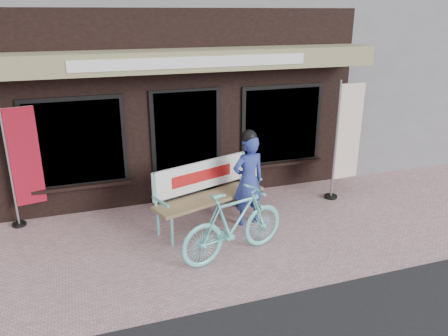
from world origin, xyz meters
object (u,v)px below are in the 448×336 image
object	(u,v)px
bench	(206,189)
bicycle	(234,224)
person	(248,179)
menu_stand	(248,184)
nobori_red	(23,164)
nobori_cream	(346,138)

from	to	relation	value
bench	bicycle	xyz separation A→B (m)	(0.07, -1.22, -0.10)
bench	person	distance (m)	0.75
menu_stand	nobori_red	bearing A→B (deg)	166.11
bench	bicycle	distance (m)	1.22
person	nobori_red	world-z (taller)	nobori_red
nobori_red	menu_stand	xyz separation A→B (m)	(3.89, -0.52, -0.66)
bicycle	nobori_red	xyz separation A→B (m)	(-3.01, 2.19, 0.56)
person	menu_stand	size ratio (longest dim) A/B	1.95
bicycle	nobori_red	world-z (taller)	nobori_red
bench	nobori_cream	distance (m)	2.98
bench	nobori_red	bearing A→B (deg)	143.04
menu_stand	person	bearing A→B (deg)	-117.28
nobori_cream	person	bearing A→B (deg)	-170.30
bench	person	bearing A→B (deg)	-38.84
menu_stand	nobori_cream	bearing A→B (deg)	-11.87
nobori_cream	menu_stand	xyz separation A→B (m)	(-1.96, 0.19, -0.77)
bench	person	size ratio (longest dim) A/B	1.23
bench	person	world-z (taller)	person
nobori_red	nobori_cream	bearing A→B (deg)	-19.53
bicycle	menu_stand	world-z (taller)	bicycle
bench	nobori_cream	xyz separation A→B (m)	(2.91, 0.25, 0.57)
person	nobori_cream	distance (m)	2.32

